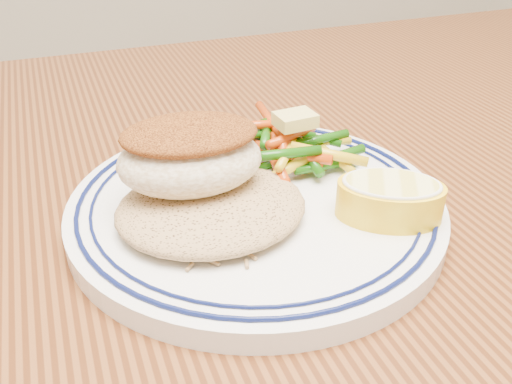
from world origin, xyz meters
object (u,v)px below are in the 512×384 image
at_px(plate, 256,205).
at_px(vegetable_pile, 287,145).
at_px(rice_pilaf, 211,203).
at_px(fish_fillet, 190,154).
at_px(lemon_wedge, 390,198).
at_px(dining_table, 214,356).

relative_size(plate, vegetable_pile, 2.32).
xyz_separation_m(rice_pilaf, fish_fillet, (-0.01, 0.02, 0.03)).
bearing_deg(lemon_wedge, vegetable_pile, 107.97).
bearing_deg(plate, dining_table, -150.43).
bearing_deg(fish_fillet, dining_table, -85.55).
bearing_deg(fish_fillet, vegetable_pile, 24.92).
height_order(vegetable_pile, lemon_wedge, vegetable_pile).
distance_m(dining_table, plate, 0.12).
bearing_deg(dining_table, vegetable_pile, 38.58).
height_order(dining_table, lemon_wedge, lemon_wedge).
distance_m(dining_table, lemon_wedge, 0.17).
xyz_separation_m(dining_table, rice_pilaf, (0.01, 0.01, 0.12)).
bearing_deg(fish_fillet, plate, -4.07).
relative_size(dining_table, fish_fillet, 15.24).
height_order(plate, fish_fillet, fish_fillet).
distance_m(fish_fillet, lemon_wedge, 0.13).
xyz_separation_m(dining_table, fish_fillet, (-0.00, 0.03, 0.15)).
bearing_deg(vegetable_pile, lemon_wedge, -72.03).
bearing_deg(dining_table, plate, 29.57).
bearing_deg(dining_table, lemon_wedge, -14.03).
distance_m(vegetable_pile, lemon_wedge, 0.10).
height_order(rice_pilaf, fish_fillet, fish_fillet).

